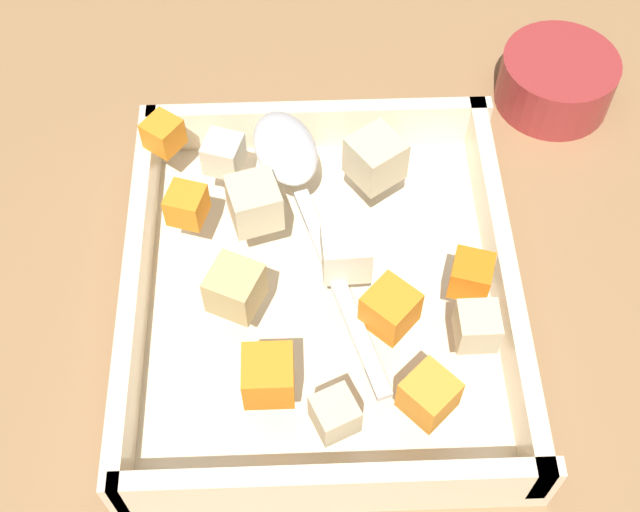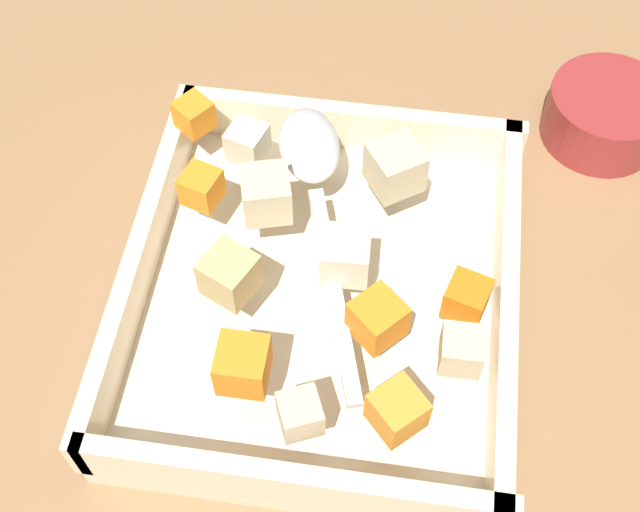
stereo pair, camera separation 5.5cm
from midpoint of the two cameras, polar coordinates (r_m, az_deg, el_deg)
The scene contains 17 objects.
ground_plane at distance 0.60m, azimuth -2.14°, elevation -5.20°, with size 4.00×4.00×0.00m, color #936D47.
baking_dish at distance 0.59m, azimuth -2.66°, elevation -2.79°, with size 0.30×0.26×0.05m.
carrot_chunk_corner_nw at distance 0.53m, azimuth 1.76°, elevation -3.81°, with size 0.03×0.03×0.03m, color orange.
carrot_chunk_corner_sw at distance 0.58m, azimuth -11.64°, elevation 3.18°, with size 0.02×0.02×0.02m, color orange.
carrot_chunk_heap_side at distance 0.50m, azimuth 4.19°, elevation -9.56°, with size 0.03×0.03×0.03m, color orange.
carrot_chunk_near_left at distance 0.51m, azimuth -6.64°, elevation -8.24°, with size 0.03×0.03×0.03m, color orange.
carrot_chunk_mid_right at distance 0.63m, azimuth -13.00°, elevation 7.83°, with size 0.02×0.02×0.02m, color orange.
carrot_chunk_center at distance 0.55m, azimuth 7.26°, elevation -1.22°, with size 0.03×0.03×0.03m, color orange.
potato_chunk_near_spoon at distance 0.50m, azimuth -2.07°, elevation -10.83°, with size 0.02×0.02×0.02m, color beige.
potato_chunk_near_right at distance 0.57m, azimuth -7.20°, elevation 3.37°, with size 0.03×0.03×0.03m, color beige.
potato_chunk_heap_top at distance 0.59m, azimuth 1.09°, elevation 6.40°, with size 0.03×0.03×0.03m, color beige.
potato_chunk_corner_ne at distance 0.53m, azimuth 7.58°, elevation -4.94°, with size 0.03×0.03×0.03m, color beige.
potato_chunk_far_left at distance 0.54m, azimuth -8.65°, elevation -2.37°, with size 0.03×0.03×0.03m, color tan.
parsnip_chunk_far_right at distance 0.61m, azimuth -9.11°, elevation 6.61°, with size 0.03×0.03×0.03m, color beige.
parsnip_chunk_mid_left at distance 0.55m, azimuth -1.13°, elevation 0.07°, with size 0.03×0.03×0.03m, color silver.
serving_spoon at distance 0.60m, azimuth -4.59°, elevation 6.09°, with size 0.23×0.09×0.02m.
small_prep_bowl at distance 0.73m, azimuth 13.50°, elevation 11.26°, with size 0.09×0.09×0.05m, color maroon.
Camera 1 is at (-0.29, 0.02, 0.52)m, focal length 47.63 mm.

